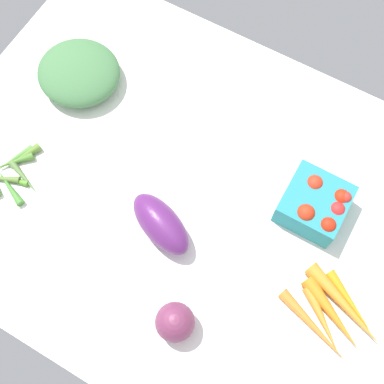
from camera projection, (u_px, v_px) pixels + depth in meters
tablecloth at (192, 198)px, 99.18cm from camera, size 104.00×76.00×2.00cm
okra_pile at (12, 172)px, 99.27cm from camera, size 12.44×13.50×1.72cm
leafy_greens_clump at (79, 73)px, 105.06cm from camera, size 17.66×16.81×5.87cm
red_onion_center at (175, 322)px, 86.21cm from camera, size 6.84×6.84×6.84cm
carrot_bunch at (334, 312)px, 88.94cm from camera, size 19.41×14.48×2.85cm
eggplant at (161, 224)px, 92.72cm from camera, size 15.40×11.14×6.60cm
berry_basket at (316, 204)px, 93.90cm from camera, size 11.35×11.35×7.33cm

